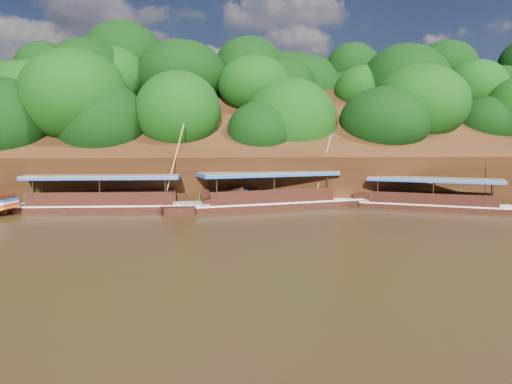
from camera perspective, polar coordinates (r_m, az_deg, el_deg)
ground at (r=29.11m, az=8.57°, el=-4.04°), size 160.00×160.00×0.00m
riverbank at (r=51.11m, az=2.47°, el=2.53°), size 120.00×30.06×19.40m
boat_0 at (r=38.30m, az=21.77°, el=-1.19°), size 13.32×7.94×5.85m
boat_1 at (r=37.25m, az=3.75°, el=-0.81°), size 15.53×6.11×5.83m
boat_2 at (r=36.62m, az=-14.44°, el=-1.16°), size 16.31×2.96×6.62m
reeds at (r=37.67m, az=0.48°, el=-0.24°), size 49.48×2.78×2.16m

